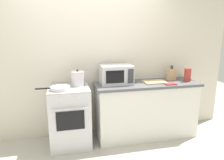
{
  "coord_description": "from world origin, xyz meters",
  "views": [
    {
      "loc": [
        -0.37,
        -2.4,
        1.71
      ],
      "look_at": [
        0.31,
        0.6,
        1.0
      ],
      "focal_mm": 32.7,
      "sensor_mm": 36.0,
      "label": 1
    }
  ],
  "objects_px": {
    "stock_pot": "(78,78)",
    "oven_mitt": "(170,84)",
    "stove": "(70,116)",
    "microwave": "(116,74)",
    "cutting_board": "(155,82)",
    "knife_block": "(171,74)",
    "pasta_box": "(187,75)",
    "frying_pan": "(60,88)"
  },
  "relations": [
    {
      "from": "frying_pan",
      "to": "microwave",
      "type": "bearing_deg",
      "value": 12.56
    },
    {
      "from": "microwave",
      "to": "stove",
      "type": "bearing_deg",
      "value": -173.95
    },
    {
      "from": "stove",
      "to": "microwave",
      "type": "distance_m",
      "value": 0.97
    },
    {
      "from": "stove",
      "to": "knife_block",
      "type": "relative_size",
      "value": 3.68
    },
    {
      "from": "stock_pot",
      "to": "frying_pan",
      "type": "relative_size",
      "value": 0.62
    },
    {
      "from": "knife_block",
      "to": "oven_mitt",
      "type": "xyz_separation_m",
      "value": [
        -0.18,
        -0.3,
        -0.09
      ]
    },
    {
      "from": "knife_block",
      "to": "oven_mitt",
      "type": "distance_m",
      "value": 0.36
    },
    {
      "from": "stock_pot",
      "to": "cutting_board",
      "type": "distance_m",
      "value": 1.24
    },
    {
      "from": "knife_block",
      "to": "cutting_board",
      "type": "bearing_deg",
      "value": -159.41
    },
    {
      "from": "microwave",
      "to": "pasta_box",
      "type": "distance_m",
      "value": 1.21
    },
    {
      "from": "microwave",
      "to": "cutting_board",
      "type": "xyz_separation_m",
      "value": [
        0.63,
        -0.08,
        -0.14
      ]
    },
    {
      "from": "stock_pot",
      "to": "oven_mitt",
      "type": "distance_m",
      "value": 1.45
    },
    {
      "from": "frying_pan",
      "to": "oven_mitt",
      "type": "distance_m",
      "value": 1.7
    },
    {
      "from": "stock_pot",
      "to": "microwave",
      "type": "relative_size",
      "value": 0.59
    },
    {
      "from": "stove",
      "to": "pasta_box",
      "type": "bearing_deg",
      "value": -0.85
    },
    {
      "from": "microwave",
      "to": "oven_mitt",
      "type": "xyz_separation_m",
      "value": [
        0.82,
        -0.24,
        -0.14
      ]
    },
    {
      "from": "frying_pan",
      "to": "pasta_box",
      "type": "xyz_separation_m",
      "value": [
        2.08,
        0.09,
        0.08
      ]
    },
    {
      "from": "pasta_box",
      "to": "microwave",
      "type": "bearing_deg",
      "value": 174.87
    },
    {
      "from": "microwave",
      "to": "knife_block",
      "type": "relative_size",
      "value": 2.0
    },
    {
      "from": "knife_block",
      "to": "pasta_box",
      "type": "xyz_separation_m",
      "value": [
        0.2,
        -0.17,
        0.01
      ]
    },
    {
      "from": "stock_pot",
      "to": "pasta_box",
      "type": "bearing_deg",
      "value": -3.5
    },
    {
      "from": "stove",
      "to": "stock_pot",
      "type": "height_order",
      "value": "stock_pot"
    },
    {
      "from": "cutting_board",
      "to": "oven_mitt",
      "type": "xyz_separation_m",
      "value": [
        0.19,
        -0.16,
        -0.0
      ]
    },
    {
      "from": "microwave",
      "to": "pasta_box",
      "type": "bearing_deg",
      "value": -5.13
    },
    {
      "from": "microwave",
      "to": "stock_pot",
      "type": "bearing_deg",
      "value": 179.76
    },
    {
      "from": "knife_block",
      "to": "frying_pan",
      "type": "bearing_deg",
      "value": -172.22
    },
    {
      "from": "frying_pan",
      "to": "knife_block",
      "type": "relative_size",
      "value": 1.91
    },
    {
      "from": "microwave",
      "to": "pasta_box",
      "type": "height_order",
      "value": "microwave"
    },
    {
      "from": "stove",
      "to": "stock_pot",
      "type": "relative_size",
      "value": 3.12
    },
    {
      "from": "microwave",
      "to": "oven_mitt",
      "type": "height_order",
      "value": "microwave"
    },
    {
      "from": "stock_pot",
      "to": "oven_mitt",
      "type": "xyz_separation_m",
      "value": [
        1.43,
        -0.24,
        -0.1
      ]
    },
    {
      "from": "pasta_box",
      "to": "cutting_board",
      "type": "bearing_deg",
      "value": 177.0
    },
    {
      "from": "microwave",
      "to": "knife_block",
      "type": "xyz_separation_m",
      "value": [
        1.0,
        0.06,
        -0.05
      ]
    },
    {
      "from": "stock_pot",
      "to": "knife_block",
      "type": "bearing_deg",
      "value": 2.12
    },
    {
      "from": "stock_pot",
      "to": "frying_pan",
      "type": "distance_m",
      "value": 0.34
    },
    {
      "from": "cutting_board",
      "to": "pasta_box",
      "type": "height_order",
      "value": "pasta_box"
    },
    {
      "from": "stock_pot",
      "to": "microwave",
      "type": "xyz_separation_m",
      "value": [
        0.6,
        -0.0,
        0.04
      ]
    },
    {
      "from": "stock_pot",
      "to": "stove",
      "type": "bearing_deg",
      "value": -150.02
    },
    {
      "from": "microwave",
      "to": "oven_mitt",
      "type": "distance_m",
      "value": 0.87
    },
    {
      "from": "stove",
      "to": "frying_pan",
      "type": "distance_m",
      "value": 0.51
    },
    {
      "from": "cutting_board",
      "to": "microwave",
      "type": "bearing_deg",
      "value": 172.95
    },
    {
      "from": "knife_block",
      "to": "microwave",
      "type": "bearing_deg",
      "value": -176.47
    }
  ]
}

